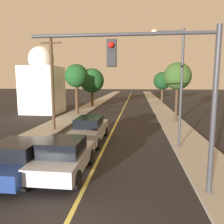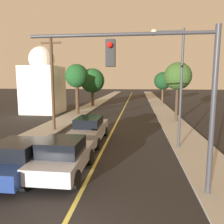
# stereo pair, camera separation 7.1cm
# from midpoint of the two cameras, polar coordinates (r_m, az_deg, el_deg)

# --- Properties ---
(road_surface) EXTENTS (8.25, 80.00, 0.01)m
(road_surface) POSITION_cam_midpoint_polar(r_m,az_deg,el_deg) (40.63, 3.73, 2.46)
(road_surface) COLOR black
(road_surface) RESTS_ON ground
(sidewalk_left) EXTENTS (2.50, 80.00, 0.12)m
(sidewalk_left) POSITION_cam_midpoint_polar(r_m,az_deg,el_deg) (41.24, -3.75, 2.63)
(sidewalk_left) COLOR #9E998E
(sidewalk_left) RESTS_ON ground
(sidewalk_right) EXTENTS (2.50, 80.00, 0.12)m
(sidewalk_right) POSITION_cam_midpoint_polar(r_m,az_deg,el_deg) (40.72, 11.32, 2.41)
(sidewalk_right) COLOR #9E998E
(sidewalk_right) RESTS_ON ground
(car_near_lane_front) EXTENTS (2.02, 4.03, 1.61)m
(car_near_lane_front) POSITION_cam_midpoint_polar(r_m,az_deg,el_deg) (9.83, -12.69, -11.21)
(car_near_lane_front) COLOR #A5A8B2
(car_near_lane_front) RESTS_ON ground
(car_near_lane_second) EXTENTS (1.89, 5.12, 1.67)m
(car_near_lane_second) POSITION_cam_midpoint_polar(r_m,az_deg,el_deg) (14.66, -5.98, -4.50)
(car_near_lane_second) COLOR #A5A8B2
(car_near_lane_second) RESTS_ON ground
(car_outer_lane_front) EXTENTS (2.06, 4.24, 1.53)m
(car_outer_lane_front) POSITION_cam_midpoint_polar(r_m,az_deg,el_deg) (10.30, -23.02, -11.02)
(car_outer_lane_front) COLOR navy
(car_outer_lane_front) RESTS_ON ground
(traffic_signal_mast) EXTENTS (6.39, 0.42, 5.72)m
(traffic_signal_mast) POSITION_cam_midpoint_polar(r_m,az_deg,el_deg) (7.66, 13.61, 8.49)
(traffic_signal_mast) COLOR #333338
(traffic_signal_mast) RESTS_ON ground
(streetlamp_right) EXTENTS (1.88, 0.36, 6.83)m
(streetlamp_right) POSITION_cam_midpoint_polar(r_m,az_deg,el_deg) (13.18, 15.73, 9.97)
(streetlamp_right) COLOR #333338
(streetlamp_right) RESTS_ON ground
(utility_pole_left) EXTENTS (1.60, 0.24, 7.43)m
(utility_pole_left) POSITION_cam_midpoint_polar(r_m,az_deg,el_deg) (18.01, -15.44, 7.72)
(utility_pole_left) COLOR #422D1E
(utility_pole_left) RESTS_ON ground
(tree_left_near) EXTENTS (2.74, 2.74, 5.86)m
(tree_left_near) POSITION_cam_midpoint_polar(r_m,az_deg,el_deg) (26.25, -9.36, 9.13)
(tree_left_near) COLOR #3D2B1C
(tree_left_near) RESTS_ON ground
(tree_left_far) EXTENTS (3.81, 3.81, 5.84)m
(tree_left_far) POSITION_cam_midpoint_polar(r_m,az_deg,el_deg) (34.77, -5.32, 8.14)
(tree_left_far) COLOR #4C3823
(tree_left_far) RESTS_ON ground
(tree_right_near) EXTENTS (2.62, 2.62, 5.68)m
(tree_right_near) POSITION_cam_midpoint_polar(r_m,az_deg,el_deg) (22.08, 16.64, 8.89)
(tree_right_near) COLOR #3D2B1C
(tree_right_near) RESTS_ON ground
(tree_right_far) EXTENTS (2.98, 2.98, 5.39)m
(tree_right_far) POSITION_cam_midpoint_polar(r_m,az_deg,el_deg) (38.13, 12.97, 7.91)
(tree_right_far) COLOR #4C3823
(tree_right_far) RESTS_ON ground
(domed_building_left) EXTENTS (4.41, 4.41, 8.21)m
(domed_building_left) POSITION_cam_midpoint_polar(r_m,az_deg,el_deg) (28.83, -17.77, 7.10)
(domed_building_left) COLOR silver
(domed_building_left) RESTS_ON ground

